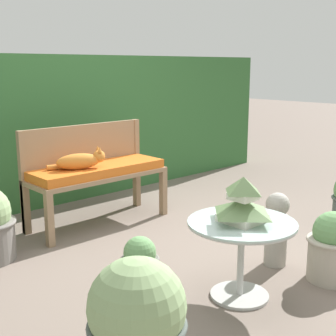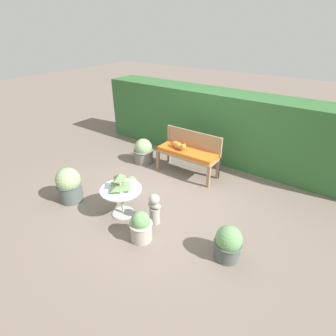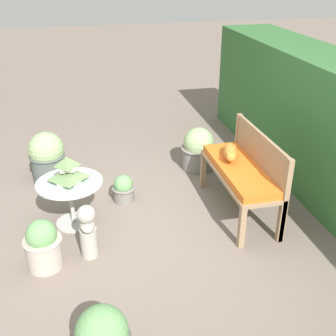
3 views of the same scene
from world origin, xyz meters
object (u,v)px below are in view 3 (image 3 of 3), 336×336
at_px(patio_table, 70,191).
at_px(garden_bust, 88,230).
at_px(potted_plant_table_near, 47,157).
at_px(potted_plant_bench_left, 198,150).
at_px(pagoda_birdhouse, 68,171).
at_px(potted_plant_table_far, 123,189).
at_px(cat, 230,152).
at_px(potted_plant_patio_mid, 43,245).
at_px(garden_bench, 240,173).

xyz_separation_m(patio_table, garden_bust, (0.60, 0.14, -0.11)).
bearing_deg(potted_plant_table_near, potted_plant_bench_left, 86.94).
xyz_separation_m(pagoda_birdhouse, potted_plant_bench_left, (-0.98, 1.73, -0.36)).
xyz_separation_m(potted_plant_table_far, potted_plant_bench_left, (-0.63, 1.12, 0.12)).
relative_size(cat, potted_plant_table_near, 0.73).
distance_m(cat, patio_table, 1.83).
height_order(garden_bust, potted_plant_table_far, garden_bust).
relative_size(cat, potted_plant_table_far, 1.44).
relative_size(cat, garden_bust, 0.86).
bearing_deg(patio_table, potted_plant_patio_mid, -23.00).
bearing_deg(garden_bust, patio_table, -167.93).
bearing_deg(garden_bust, potted_plant_table_far, 153.10).
bearing_deg(patio_table, cat, 91.40).
xyz_separation_m(garden_bust, potted_plant_table_near, (-1.69, -0.41, 0.04)).
bearing_deg(potted_plant_table_far, potted_plant_bench_left, 119.33).
bearing_deg(potted_plant_patio_mid, potted_plant_table_near, 179.58).
xyz_separation_m(pagoda_birdhouse, garden_bust, (0.60, 0.14, -0.35)).
height_order(cat, pagoda_birdhouse, pagoda_birdhouse).
bearing_deg(potted_plant_bench_left, pagoda_birdhouse, -60.38).
bearing_deg(potted_plant_table_far, garden_bust, -26.05).
distance_m(garden_bench, potted_plant_bench_left, 1.17).
bearing_deg(pagoda_birdhouse, potted_plant_patio_mid, -23.00).
height_order(cat, potted_plant_patio_mid, cat).
relative_size(potted_plant_bench_left, potted_plant_patio_mid, 1.18).
distance_m(pagoda_birdhouse, potted_plant_bench_left, 2.02).
height_order(patio_table, potted_plant_table_far, patio_table).
bearing_deg(garden_bust, garden_bench, 103.44).
bearing_deg(cat, garden_bust, -50.79).
xyz_separation_m(garden_bench, potted_plant_bench_left, (-1.15, -0.13, -0.21)).
bearing_deg(potted_plant_table_far, cat, 75.67).
height_order(potted_plant_table_far, potted_plant_bench_left, potted_plant_bench_left).
height_order(garden_bench, pagoda_birdhouse, pagoda_birdhouse).
xyz_separation_m(potted_plant_bench_left, potted_plant_patio_mid, (1.65, -2.01, -0.04)).
relative_size(potted_plant_table_far, potted_plant_bench_left, 0.57).
bearing_deg(cat, garden_bench, 29.30).
distance_m(pagoda_birdhouse, garden_bust, 0.71).
bearing_deg(potted_plant_table_near, potted_plant_table_far, 49.96).
height_order(patio_table, garden_bust, garden_bust).
distance_m(patio_table, potted_plant_table_far, 0.74).
height_order(potted_plant_table_near, potted_plant_bench_left, potted_plant_table_near).
relative_size(garden_bust, potted_plant_table_far, 1.68).
bearing_deg(garden_bust, potted_plant_bench_left, 134.09).
distance_m(garden_bench, patio_table, 1.86).
distance_m(patio_table, garden_bust, 0.63).
bearing_deg(potted_plant_table_near, garden_bench, 59.41).
bearing_deg(garden_bench, garden_bust, -75.70).
bearing_deg(potted_plant_bench_left, potted_plant_patio_mid, -50.61).
relative_size(cat, potted_plant_bench_left, 0.82).
distance_m(garden_bench, potted_plant_patio_mid, 2.21).
distance_m(cat, potted_plant_bench_left, 1.01).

